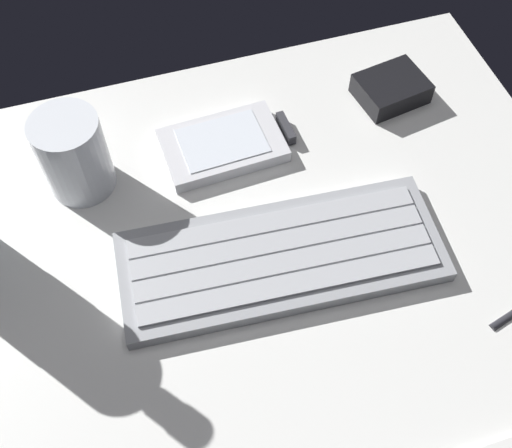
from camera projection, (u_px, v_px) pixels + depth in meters
ground_plane at (257, 249)px, 58.34cm from camera, size 64.00×48.00×2.80cm
keyboard at (281, 256)px, 55.83cm from camera, size 29.73×13.09×1.70cm
handheld_device at (229, 144)px, 63.07cm from camera, size 13.06×8.18×1.50cm
juice_cup at (75, 157)px, 58.07cm from camera, size 6.40×6.40×8.50cm
charger_block at (391, 89)px, 66.61cm from camera, size 7.81×6.66×2.40cm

